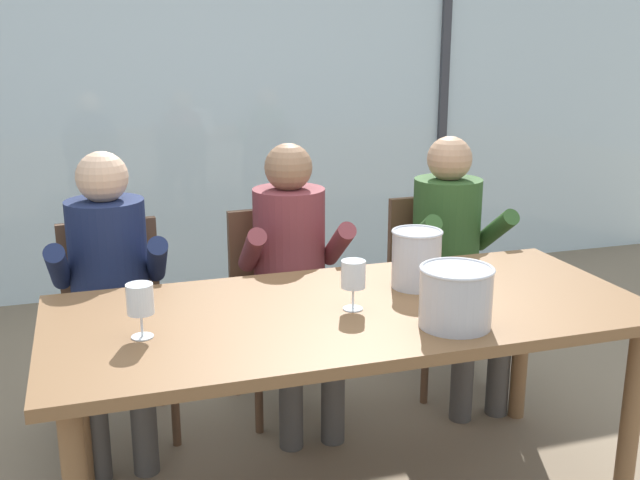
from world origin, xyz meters
name	(u,v)px	position (x,y,z in m)	size (l,w,h in m)	color
ground	(280,382)	(0.00, 1.00, 0.00)	(14.00, 14.00, 0.00)	#847056
window_glass_panel	(215,95)	(0.00, 2.61, 1.30)	(7.27, 0.03, 2.60)	silver
window_mullion_right	(443,90)	(1.64, 2.59, 1.30)	(0.06, 0.06, 2.60)	#38383D
hillside_vineyard	(164,104)	(0.00, 5.77, 0.99)	(13.27, 2.40, 1.97)	#477A38
dining_table	(350,328)	(0.00, 0.00, 0.67)	(2.07, 0.90, 0.75)	brown
chair_near_curtain	(115,310)	(-0.77, 0.84, 0.53)	(0.46, 0.46, 0.90)	brown
chair_left_of_center	(280,291)	(-0.03, 0.86, 0.53)	(0.46, 0.46, 0.90)	brown
chair_center	(436,274)	(0.77, 0.88, 0.53)	(0.45, 0.45, 0.90)	brown
person_navy_polo	(110,280)	(-0.78, 0.72, 0.70)	(0.47, 0.62, 1.22)	#192347
person_maroon_top	(294,263)	(0.00, 0.72, 0.70)	(0.47, 0.62, 1.22)	brown
person_olive_shirt	(453,248)	(0.77, 0.72, 0.70)	(0.47, 0.61, 1.22)	#2D5123
ice_bucket_primary	(456,296)	(0.26, -0.27, 0.86)	(0.24, 0.24, 0.20)	#B7B7BC
ice_bucket_secondary	(416,258)	(0.31, 0.13, 0.87)	(0.19, 0.19, 0.22)	#B7B7BC
wine_glass_by_left_taster	(140,302)	(-0.71, -0.06, 0.87)	(0.08, 0.08, 0.17)	silver
wine_glass_near_bucket	(354,276)	(0.00, -0.02, 0.87)	(0.08, 0.08, 0.17)	silver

